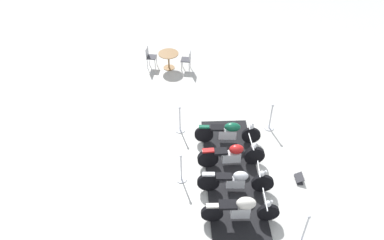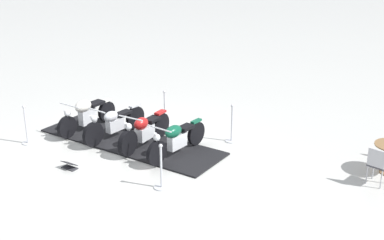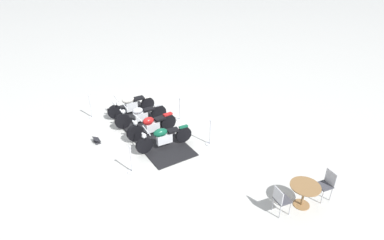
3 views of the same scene
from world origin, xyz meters
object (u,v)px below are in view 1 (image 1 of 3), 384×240
Objects in this scene: info_placard at (299,179)px; stanchion_right_front at (304,232)px; motorcycle_chrome at (237,180)px; motorcycle_cream at (242,209)px; motorcycle_forest at (229,132)px; stanchion_left_rear at (180,123)px; cafe_chair_across_table at (150,56)px; cafe_chair_near_table at (187,59)px; motorcycle_maroon at (232,155)px; cafe_table at (169,57)px; stanchion_left_mid at (181,172)px; stanchion_right_rear at (270,121)px.

stanchion_right_front is at bearing -12.32° from info_placard.
motorcycle_cream is at bearing -85.98° from motorcycle_chrome.
stanchion_left_rear is at bearing 161.08° from motorcycle_forest.
motorcycle_chrome is 3.26m from stanchion_left_rear.
motorcycle_cream and cafe_chair_across_table have the same top height.
cafe_chair_across_table reaches higher than cafe_chair_near_table.
stanchion_right_front is at bearing 150.80° from stanchion_left_rear.
motorcycle_cream is at bearing -61.04° from cafe_chair_across_table.
motorcycle_forest is (0.44, -0.96, 0.03)m from motorcycle_maroon.
motorcycle_maroon is 2.26× the size of cafe_table.
motorcycle_chrome reaches higher than cafe_table.
motorcycle_forest is (1.36, -2.86, -0.03)m from motorcycle_cream.
motorcycle_cream is 2.30m from stanchion_left_mid.
motorcycle_forest is at bearing -42.38° from stanchion_right_front.
motorcycle_chrome is at bearing -92.70° from motorcycle_maroon.
motorcycle_maroon reaches higher than cafe_table.
stanchion_left_mid is 1.24× the size of cafe_table.
motorcycle_maroon is 1.83× the size of stanchion_left_rear.
motorcycle_forest is 4.85m from cafe_chair_near_table.
motorcycle_forest is at bearing 91.06° from motorcycle_cream.
info_placard is at bearing -22.43° from motorcycle_maroon.
stanchion_left_rear is at bearing -29.20° from stanchion_right_front.
motorcycle_forest is at bearing 85.99° from motorcycle_maroon.
motorcycle_forest is 2.20× the size of cafe_chair_across_table.
motorcycle_forest is (0.90, -1.91, 0.02)m from motorcycle_chrome.
cafe_chair_across_table is at bearing 112.59° from motorcycle_maroon.
stanchion_right_front is at bearing 115.64° from stanchion_right_rear.
stanchion_right_front is 1.02× the size of stanchion_left_mid.
cafe_chair_near_table is (5.76, -4.40, 0.47)m from info_placard.
info_placard is at bearing 13.10° from motorcycle_chrome.
stanchion_right_rear is 5.50m from cafe_table.
stanchion_right_front is (-4.87, 2.72, 0.04)m from stanchion_left_rear.
cafe_chair_across_table is at bearing 124.26° from motorcycle_forest.
stanchion_left_mid is at bearing 115.64° from stanchion_left_rear.
stanchion_right_rear is at bearing -34.30° from cafe_chair_across_table.
motorcycle_maroon is at bearing 93.85° from motorcycle_chrome.
motorcycle_forest is at bearing -110.66° from stanchion_left_mid.
cafe_table is at bearing 117.32° from motorcycle_forest.
cafe_chair_across_table is at bearing 115.75° from motorcycle_chrome.
cafe_table is at bearing -58.52° from stanchion_left_rear.
cafe_table is at bearing -148.18° from info_placard.
stanchion_right_front is (-3.08, 2.81, -0.14)m from motorcycle_forest.
info_placard is at bearing 35.77° from motorcycle_cream.
motorcycle_maroon is at bearing -136.41° from stanchion_left_mid.
motorcycle_forest is 1.96× the size of stanchion_right_rear.
motorcycle_maroon is at bearing 111.77° from cafe_chair_near_table.
motorcycle_maroon is 2.17× the size of cafe_chair_near_table.
cafe_chair_across_table is at bearing 0.03° from cafe_chair_near_table.
motorcycle_chrome is at bearing -172.29° from stanchion_left_mid.
motorcycle_chrome is 2.00× the size of stanchion_left_rear.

